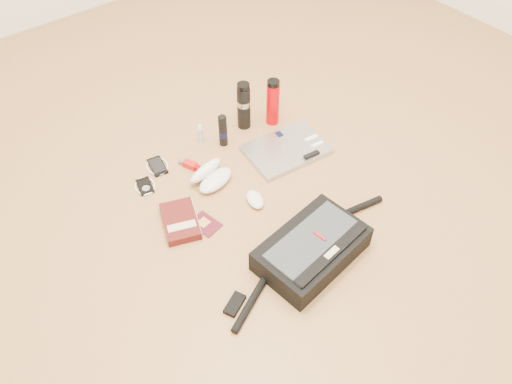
% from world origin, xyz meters
% --- Properties ---
extents(ground, '(4.00, 4.00, 0.00)m').
position_xyz_m(ground, '(0.00, 0.00, 0.00)').
color(ground, '#A57544').
rests_on(ground, ground).
extents(messenger_bag, '(0.85, 0.31, 0.12)m').
position_xyz_m(messenger_bag, '(-0.04, -0.31, 0.05)').
color(messenger_bag, black).
rests_on(messenger_bag, ground).
extents(laptop, '(0.39, 0.29, 0.04)m').
position_xyz_m(laptop, '(0.28, 0.20, 0.01)').
color(laptop, '#ABABAD').
rests_on(laptop, ground).
extents(book, '(0.20, 0.24, 0.04)m').
position_xyz_m(book, '(-0.34, 0.14, 0.02)').
color(book, '#47100E').
rests_on(book, ground).
extents(passport, '(0.11, 0.13, 0.01)m').
position_xyz_m(passport, '(-0.26, 0.07, 0.00)').
color(passport, '#480F1A').
rests_on(passport, ground).
extents(mouse, '(0.09, 0.12, 0.04)m').
position_xyz_m(mouse, '(-0.03, 0.04, 0.02)').
color(mouse, silver).
rests_on(mouse, ground).
extents(sunglasses_case, '(0.21, 0.18, 0.10)m').
position_xyz_m(sunglasses_case, '(-0.11, 0.26, 0.04)').
color(sunglasses_case, silver).
rests_on(sunglasses_case, ground).
extents(ipod, '(0.10, 0.11, 0.01)m').
position_xyz_m(ipod, '(-0.35, 0.41, 0.01)').
color(ipod, black).
rests_on(ipod, ground).
extents(phone, '(0.11, 0.13, 0.01)m').
position_xyz_m(phone, '(-0.25, 0.48, 0.01)').
color(phone, black).
rests_on(phone, ground).
extents(inhaler, '(0.06, 0.11, 0.03)m').
position_xyz_m(inhaler, '(-0.13, 0.39, 0.01)').
color(inhaler, '#B11711').
rests_on(inhaler, ground).
extents(spray_bottle, '(0.03, 0.03, 0.10)m').
position_xyz_m(spray_bottle, '(0.01, 0.50, 0.04)').
color(spray_bottle, '#9ABBD3').
rests_on(spray_bottle, ground).
extents(aerosol_can, '(0.04, 0.04, 0.17)m').
position_xyz_m(aerosol_can, '(0.08, 0.42, 0.08)').
color(aerosol_can, black).
rests_on(aerosol_can, ground).
extents(thermos_black, '(0.07, 0.07, 0.24)m').
position_xyz_m(thermos_black, '(0.23, 0.46, 0.12)').
color(thermos_black, black).
rests_on(thermos_black, ground).
extents(thermos_red, '(0.08, 0.08, 0.24)m').
position_xyz_m(thermos_red, '(0.36, 0.40, 0.12)').
color(thermos_red, '#BF0206').
rests_on(thermos_red, ground).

